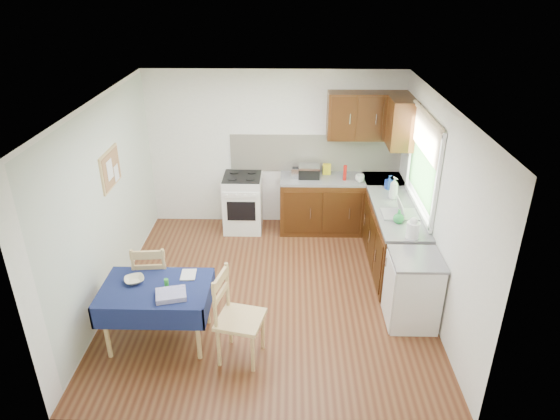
{
  "coord_description": "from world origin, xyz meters",
  "views": [
    {
      "loc": [
        0.25,
        -5.42,
        3.83
      ],
      "look_at": [
        0.13,
        0.3,
        1.06
      ],
      "focal_mm": 32.0,
      "sensor_mm": 36.0,
      "label": 1
    }
  ],
  "objects_px": {
    "dining_table": "(156,295)",
    "dish_rack": "(400,213)",
    "chair_far": "(153,277)",
    "chair_near": "(235,314)",
    "toaster": "(299,173)",
    "kettle": "(413,229)",
    "sandwich_press": "(309,171)"
  },
  "relations": [
    {
      "from": "chair_far",
      "to": "sandwich_press",
      "type": "bearing_deg",
      "value": -134.94
    },
    {
      "from": "dining_table",
      "to": "toaster",
      "type": "height_order",
      "value": "toaster"
    },
    {
      "from": "dish_rack",
      "to": "kettle",
      "type": "xyz_separation_m",
      "value": [
        0.03,
        -0.61,
        0.09
      ]
    },
    {
      "from": "toaster",
      "to": "dish_rack",
      "type": "xyz_separation_m",
      "value": [
        1.32,
        -1.28,
        -0.06
      ]
    },
    {
      "from": "sandwich_press",
      "to": "kettle",
      "type": "distance_m",
      "value": 2.26
    },
    {
      "from": "dish_rack",
      "to": "kettle",
      "type": "relative_size",
      "value": 1.72
    },
    {
      "from": "chair_far",
      "to": "dish_rack",
      "type": "xyz_separation_m",
      "value": [
        3.08,
        0.96,
        0.41
      ]
    },
    {
      "from": "chair_near",
      "to": "toaster",
      "type": "height_order",
      "value": "toaster"
    },
    {
      "from": "sandwich_press",
      "to": "dish_rack",
      "type": "distance_m",
      "value": 1.76
    },
    {
      "from": "sandwich_press",
      "to": "dining_table",
      "type": "bearing_deg",
      "value": -108.76
    },
    {
      "from": "kettle",
      "to": "chair_far",
      "type": "bearing_deg",
      "value": -173.55
    },
    {
      "from": "dining_table",
      "to": "sandwich_press",
      "type": "height_order",
      "value": "sandwich_press"
    },
    {
      "from": "dish_rack",
      "to": "kettle",
      "type": "height_order",
      "value": "kettle"
    },
    {
      "from": "toaster",
      "to": "dish_rack",
      "type": "distance_m",
      "value": 1.84
    },
    {
      "from": "dining_table",
      "to": "chair_near",
      "type": "relative_size",
      "value": 1.13
    },
    {
      "from": "chair_far",
      "to": "dish_rack",
      "type": "relative_size",
      "value": 2.1
    },
    {
      "from": "chair_near",
      "to": "toaster",
      "type": "xyz_separation_m",
      "value": [
        0.7,
        2.98,
        0.43
      ]
    },
    {
      "from": "chair_far",
      "to": "dish_rack",
      "type": "bearing_deg",
      "value": -167.52
    },
    {
      "from": "dining_table",
      "to": "kettle",
      "type": "height_order",
      "value": "kettle"
    },
    {
      "from": "chair_far",
      "to": "kettle",
      "type": "xyz_separation_m",
      "value": [
        3.11,
        0.35,
        0.5
      ]
    },
    {
      "from": "dining_table",
      "to": "kettle",
      "type": "bearing_deg",
      "value": 21.73
    },
    {
      "from": "dining_table",
      "to": "sandwich_press",
      "type": "distance_m",
      "value": 3.29
    },
    {
      "from": "toaster",
      "to": "sandwich_press",
      "type": "relative_size",
      "value": 0.72
    },
    {
      "from": "sandwich_press",
      "to": "kettle",
      "type": "relative_size",
      "value": 1.2
    },
    {
      "from": "sandwich_press",
      "to": "dish_rack",
      "type": "bearing_deg",
      "value": -35.0
    },
    {
      "from": "chair_far",
      "to": "sandwich_press",
      "type": "relative_size",
      "value": 3.02
    },
    {
      "from": "dining_table",
      "to": "dish_rack",
      "type": "xyz_separation_m",
      "value": [
        2.91,
        1.45,
        0.32
      ]
    },
    {
      "from": "chair_near",
      "to": "dish_rack",
      "type": "height_order",
      "value": "dish_rack"
    },
    {
      "from": "dining_table",
      "to": "dish_rack",
      "type": "bearing_deg",
      "value": 32.21
    },
    {
      "from": "dish_rack",
      "to": "sandwich_press",
      "type": "bearing_deg",
      "value": 143.75
    },
    {
      "from": "toaster",
      "to": "kettle",
      "type": "bearing_deg",
      "value": -68.82
    },
    {
      "from": "chair_far",
      "to": "kettle",
      "type": "distance_m",
      "value": 3.17
    }
  ]
}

